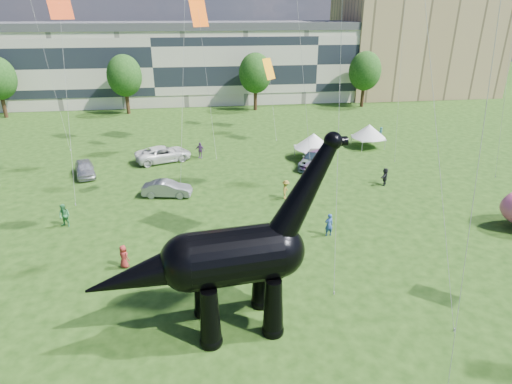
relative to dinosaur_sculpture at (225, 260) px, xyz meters
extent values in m
plane|color=#16330C|center=(0.48, -2.37, -3.92)|extent=(220.00, 220.00, 0.00)
cube|color=beige|center=(-7.52, 59.63, 2.08)|extent=(78.00, 11.00, 12.00)
cube|color=tan|center=(40.48, 62.63, 7.08)|extent=(28.00, 18.00, 22.00)
cylinder|color=#382314|center=(-29.52, 50.63, -2.32)|extent=(0.56, 0.56, 3.20)
cylinder|color=#382314|center=(-11.52, 50.63, -2.32)|extent=(0.56, 0.56, 3.20)
ellipsoid|color=#14380F|center=(-11.52, 50.63, 2.40)|extent=(5.20, 5.20, 6.24)
cylinder|color=#382314|center=(8.48, 50.63, -2.32)|extent=(0.56, 0.56, 3.20)
ellipsoid|color=#14380F|center=(8.48, 50.63, 2.40)|extent=(5.20, 5.20, 6.24)
cylinder|color=#382314|center=(26.48, 50.63, -2.32)|extent=(0.56, 0.56, 3.20)
ellipsoid|color=#14380F|center=(26.48, 50.63, 2.40)|extent=(5.20, 5.20, 6.24)
cone|color=black|center=(-0.88, -1.26, -2.34)|extent=(1.20, 1.20, 3.15)
sphere|color=black|center=(-0.88, -1.26, -3.73)|extent=(1.15, 1.15, 1.15)
cone|color=black|center=(-1.14, 1.03, -2.34)|extent=(1.20, 1.20, 3.15)
sphere|color=black|center=(-1.14, 1.03, -3.73)|extent=(1.15, 1.15, 1.15)
cone|color=black|center=(2.25, -0.90, -2.34)|extent=(1.20, 1.20, 3.15)
sphere|color=black|center=(2.25, -0.90, -3.73)|extent=(1.15, 1.15, 1.15)
cone|color=black|center=(1.99, 1.39, -2.34)|extent=(1.20, 1.20, 3.15)
sphere|color=black|center=(1.99, 1.39, -3.73)|extent=(1.15, 1.15, 1.15)
cylinder|color=black|center=(0.45, 0.05, 0.18)|extent=(4.70, 3.32, 2.83)
sphere|color=black|center=(-1.74, -0.20, 0.18)|extent=(2.83, 2.83, 2.83)
sphere|color=black|center=(2.64, 0.30, 0.18)|extent=(2.73, 2.73, 2.73)
cone|color=black|center=(3.91, 0.45, 3.22)|extent=(4.11, 2.01, 5.56)
sphere|color=black|center=(5.19, 0.59, 5.63)|extent=(0.88, 0.88, 0.88)
cylinder|color=black|center=(5.50, 0.63, 5.57)|extent=(0.78, 0.54, 0.46)
cone|color=black|center=(-3.89, -0.44, -0.17)|extent=(5.77, 2.82, 3.08)
imported|color=#B3B3B8|center=(-12.14, 23.48, -3.18)|extent=(2.91, 4.65, 1.48)
imported|color=slate|center=(-3.90, 17.31, -3.22)|extent=(4.42, 2.15, 1.39)
imported|color=white|center=(-4.75, 26.85, -3.09)|extent=(6.48, 4.49, 1.64)
imported|color=#595960|center=(10.88, 23.04, -3.09)|extent=(4.85, 6.11, 1.66)
cube|color=white|center=(11.33, 25.44, -2.73)|extent=(3.71, 3.71, 0.13)
cone|color=white|center=(11.33, 25.44, -1.87)|extent=(4.70, 4.70, 1.62)
cylinder|color=#999999|center=(10.08, 23.70, -3.32)|extent=(0.06, 0.06, 1.19)
cylinder|color=#999999|center=(13.06, 24.19, -3.32)|extent=(0.06, 0.06, 1.19)
cylinder|color=#999999|center=(9.60, 26.69, -3.32)|extent=(0.06, 0.06, 1.19)
cylinder|color=#999999|center=(12.58, 27.17, -3.32)|extent=(0.06, 0.06, 1.19)
cube|color=silver|center=(18.92, 28.76, -2.78)|extent=(3.35, 3.35, 0.12)
cone|color=silver|center=(18.92, 28.76, -1.96)|extent=(4.25, 4.25, 1.54)
cylinder|color=#999999|center=(17.61, 27.19, -3.35)|extent=(0.06, 0.06, 1.13)
cylinder|color=#999999|center=(20.48, 27.45, -3.35)|extent=(0.06, 0.06, 1.13)
cylinder|color=#999999|center=(17.36, 30.07, -3.35)|extent=(0.06, 0.06, 1.13)
cylinder|color=#999999|center=(20.23, 30.32, -3.35)|extent=(0.06, 0.06, 1.13)
imported|color=olive|center=(6.23, 15.32, -3.07)|extent=(1.04, 1.26, 1.70)
imported|color=#552F6B|center=(-0.85, 27.42, -3.03)|extent=(1.12, 0.83, 1.76)
imported|color=teal|center=(21.59, 31.39, -3.11)|extent=(0.50, 0.66, 1.62)
imported|color=#348349|center=(-11.20, 12.58, -3.00)|extent=(1.08, 0.96, 1.82)
imported|color=black|center=(15.99, 17.16, -3.08)|extent=(1.31, 1.54, 1.67)
imported|color=#284794|center=(7.99, 8.51, -3.05)|extent=(0.68, 0.50, 1.73)
imported|color=maroon|center=(-6.03, 6.30, -3.14)|extent=(0.90, 0.87, 1.56)
plane|color=orange|center=(8.43, 37.60, 4.16)|extent=(2.39, 2.58, 2.54)
plane|color=red|center=(-10.87, 19.39, 11.64)|extent=(2.45, 1.88, 2.35)
plane|color=#FA5A0D|center=(-0.25, 30.80, 11.21)|extent=(2.80, 3.15, 3.49)
camera|label=1|loc=(-0.97, -17.76, 11.25)|focal=30.00mm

